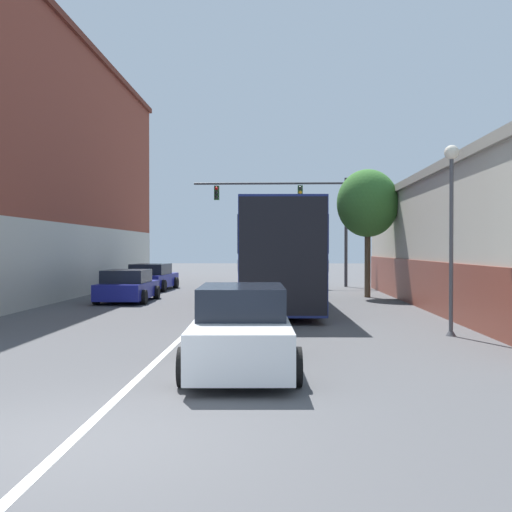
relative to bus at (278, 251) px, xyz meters
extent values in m
plane|color=#4C4C4F|center=(-2.33, -16.00, -2.04)|extent=(160.00, 160.00, 0.00)
cube|color=silver|center=(-2.33, -0.37, -2.04)|extent=(0.14, 43.26, 0.01)
cube|color=#B7B2A3|center=(-8.88, 4.39, -0.44)|extent=(0.24, 27.50, 3.20)
cube|color=#B7B2A3|center=(8.29, -0.75, 0.41)|extent=(6.23, 22.50, 4.91)
cube|color=brown|center=(5.22, -0.75, -1.18)|extent=(0.24, 22.05, 1.72)
cube|color=gray|center=(8.29, -0.75, 2.72)|extent=(6.48, 22.73, 0.30)
cube|color=navy|center=(0.00, 0.02, -0.11)|extent=(2.77, 12.21, 3.43)
cube|color=black|center=(0.00, 0.02, 0.51)|extent=(2.81, 11.97, 1.10)
cube|color=beige|center=(0.00, 0.02, -0.38)|extent=(2.80, 12.09, 0.34)
cube|color=black|center=(0.14, -6.04, -0.11)|extent=(2.44, 0.12, 3.29)
cylinder|color=black|center=(-1.36, 3.76, -1.54)|extent=(0.32, 1.01, 1.00)
cylinder|color=black|center=(1.19, 3.82, -1.54)|extent=(0.32, 1.01, 1.00)
cylinder|color=black|center=(-1.19, -3.78, -1.54)|extent=(0.32, 1.01, 1.00)
cylinder|color=black|center=(1.36, -3.72, -1.54)|extent=(0.32, 1.01, 1.00)
cube|color=silver|center=(-0.66, -11.94, -1.50)|extent=(1.80, 4.40, 0.75)
cube|color=black|center=(-0.67, -11.67, -0.85)|extent=(1.59, 2.31, 0.55)
cylinder|color=black|center=(-1.56, -10.62, -1.74)|extent=(0.24, 0.63, 0.62)
cylinder|color=black|center=(0.13, -10.56, -1.74)|extent=(0.24, 0.63, 0.62)
cylinder|color=black|center=(-1.46, -13.31, -1.74)|extent=(0.24, 0.63, 0.62)
cylinder|color=black|center=(0.24, -13.25, -1.74)|extent=(0.24, 0.63, 0.62)
cube|color=navy|center=(-6.52, 8.26, -1.55)|extent=(2.08, 4.49, 0.66)
cube|color=black|center=(-6.53, 8.04, -0.95)|extent=(1.81, 2.37, 0.54)
cylinder|color=black|center=(-7.39, 9.67, -1.75)|extent=(0.25, 0.60, 0.59)
cylinder|color=black|center=(-5.49, 9.57, -1.75)|extent=(0.25, 0.60, 0.59)
cylinder|color=black|center=(-7.54, 6.96, -1.75)|extent=(0.25, 0.60, 0.59)
cylinder|color=black|center=(-5.65, 6.85, -1.75)|extent=(0.25, 0.60, 0.59)
cube|color=navy|center=(-6.07, 1.47, -1.58)|extent=(1.78, 4.04, 0.63)
cube|color=black|center=(-6.07, 1.27, -1.01)|extent=(1.63, 2.10, 0.51)
cylinder|color=black|center=(-6.99, 2.72, -1.76)|extent=(0.22, 0.57, 0.57)
cylinder|color=black|center=(-5.16, 2.73, -1.76)|extent=(0.22, 0.57, 0.57)
cylinder|color=black|center=(-6.98, 0.22, -1.76)|extent=(0.22, 0.57, 0.57)
cylinder|color=black|center=(-5.15, 0.23, -1.76)|extent=(0.22, 0.57, 0.57)
cylinder|color=#333338|center=(3.85, 11.26, 1.02)|extent=(0.18, 0.18, 6.12)
cylinder|color=#333338|center=(-0.44, 11.26, 3.78)|extent=(8.58, 0.12, 0.12)
cube|color=#234723|center=(1.28, 11.26, 3.26)|extent=(0.28, 0.24, 0.80)
sphere|color=black|center=(1.28, 11.11, 3.50)|extent=(0.18, 0.18, 0.18)
sphere|color=orange|center=(1.28, 11.11, 3.26)|extent=(0.18, 0.18, 0.18)
sphere|color=black|center=(1.28, 11.11, 3.01)|extent=(0.18, 0.18, 0.18)
cube|color=#234723|center=(-3.45, 11.26, 3.26)|extent=(0.28, 0.24, 0.80)
sphere|color=red|center=(-3.45, 11.11, 3.50)|extent=(0.18, 0.18, 0.18)
sphere|color=black|center=(-3.45, 11.11, 3.26)|extent=(0.18, 0.18, 0.18)
sphere|color=black|center=(-3.45, 11.11, 3.01)|extent=(0.18, 0.18, 0.18)
cone|color=#47474C|center=(4.24, -7.71, -1.94)|extent=(0.26, 0.26, 0.20)
cylinder|color=#47474C|center=(4.24, -7.71, 0.15)|extent=(0.10, 0.10, 4.38)
sphere|color=#EFE5CC|center=(4.24, -7.71, 2.46)|extent=(0.36, 0.36, 0.36)
cylinder|color=brown|center=(3.96, 3.98, -0.55)|extent=(0.26, 0.26, 3.00)
ellipsoid|color=#38702D|center=(3.96, 3.98, 2.10)|extent=(2.71, 2.44, 2.98)
camera|label=1|loc=(-0.04, -22.53, 0.10)|focal=42.00mm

